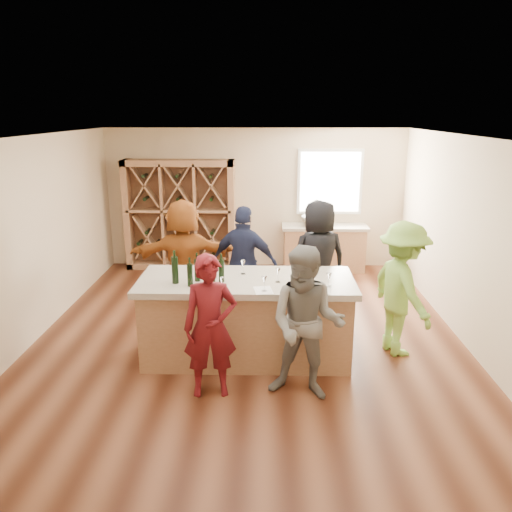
{
  "coord_description": "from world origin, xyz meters",
  "views": [
    {
      "loc": [
        0.26,
        -6.54,
        3.12
      ],
      "look_at": [
        0.1,
        0.2,
        1.15
      ],
      "focal_mm": 35.0,
      "sensor_mm": 36.0,
      "label": 1
    }
  ],
  "objects_px": {
    "tasting_counter_base": "(247,321)",
    "wine_bottle_a": "(175,270)",
    "wine_bottle_c": "(197,270)",
    "wine_bottle_e": "(221,271)",
    "wine_bottle_b": "(190,275)",
    "person_far_mid": "(245,263)",
    "person_near_left": "(210,327)",
    "wine_bottle_d": "(212,272)",
    "sink": "(315,221)",
    "person_near_right": "(307,324)",
    "person_far_left": "(184,257)",
    "person_server": "(402,289)",
    "wine_rack": "(180,215)",
    "person_far_right": "(318,260)"
  },
  "relations": [
    {
      "from": "tasting_counter_base",
      "to": "wine_bottle_a",
      "type": "xyz_separation_m",
      "value": [
        -0.86,
        -0.18,
        0.75
      ]
    },
    {
      "from": "wine_bottle_c",
      "to": "wine_bottle_e",
      "type": "distance_m",
      "value": 0.3
    },
    {
      "from": "wine_bottle_b",
      "to": "person_far_mid",
      "type": "xyz_separation_m",
      "value": [
        0.58,
        1.59,
        -0.34
      ]
    },
    {
      "from": "person_near_left",
      "to": "wine_bottle_d",
      "type": "bearing_deg",
      "value": 86.26
    },
    {
      "from": "wine_bottle_c",
      "to": "person_far_mid",
      "type": "distance_m",
      "value": 1.53
    },
    {
      "from": "sink",
      "to": "wine_bottle_b",
      "type": "distance_m",
      "value": 4.49
    },
    {
      "from": "person_near_right",
      "to": "person_far_left",
      "type": "distance_m",
      "value": 2.94
    },
    {
      "from": "tasting_counter_base",
      "to": "wine_bottle_a",
      "type": "relative_size",
      "value": 7.78
    },
    {
      "from": "wine_bottle_e",
      "to": "tasting_counter_base",
      "type": "bearing_deg",
      "value": 21.28
    },
    {
      "from": "wine_bottle_a",
      "to": "person_near_right",
      "type": "bearing_deg",
      "value": -25.33
    },
    {
      "from": "person_server",
      "to": "wine_bottle_e",
      "type": "bearing_deg",
      "value": 79.34
    },
    {
      "from": "wine_bottle_a",
      "to": "wine_bottle_c",
      "type": "relative_size",
      "value": 1.19
    },
    {
      "from": "wine_bottle_b",
      "to": "person_near_left",
      "type": "bearing_deg",
      "value": -63.53
    },
    {
      "from": "person_near_right",
      "to": "person_far_left",
      "type": "xyz_separation_m",
      "value": [
        -1.73,
        2.38,
        0.05
      ]
    },
    {
      "from": "wine_bottle_b",
      "to": "tasting_counter_base",
      "type": "bearing_deg",
      "value": 23.0
    },
    {
      "from": "wine_rack",
      "to": "person_server",
      "type": "distance_m",
      "value": 5.09
    },
    {
      "from": "wine_bottle_c",
      "to": "person_near_left",
      "type": "relative_size",
      "value": 0.17
    },
    {
      "from": "person_near_right",
      "to": "wine_rack",
      "type": "bearing_deg",
      "value": 128.13
    },
    {
      "from": "wine_bottle_a",
      "to": "person_far_left",
      "type": "height_order",
      "value": "person_far_left"
    },
    {
      "from": "wine_bottle_c",
      "to": "person_server",
      "type": "distance_m",
      "value": 2.65
    },
    {
      "from": "wine_rack",
      "to": "person_far_mid",
      "type": "xyz_separation_m",
      "value": [
        1.41,
        -2.55,
        -0.22
      ]
    },
    {
      "from": "wine_bottle_c",
      "to": "person_far_right",
      "type": "distance_m",
      "value": 2.25
    },
    {
      "from": "person_near_left",
      "to": "wine_bottle_c",
      "type": "bearing_deg",
      "value": 99.53
    },
    {
      "from": "wine_rack",
      "to": "wine_bottle_c",
      "type": "relative_size",
      "value": 7.83
    },
    {
      "from": "wine_bottle_e",
      "to": "person_far_right",
      "type": "height_order",
      "value": "person_far_right"
    },
    {
      "from": "person_far_right",
      "to": "person_far_mid",
      "type": "bearing_deg",
      "value": -10.87
    },
    {
      "from": "wine_bottle_c",
      "to": "person_near_right",
      "type": "xyz_separation_m",
      "value": [
        1.3,
        -0.83,
        -0.34
      ]
    },
    {
      "from": "tasting_counter_base",
      "to": "wine_bottle_c",
      "type": "height_order",
      "value": "wine_bottle_c"
    },
    {
      "from": "person_near_right",
      "to": "person_server",
      "type": "distance_m",
      "value": 1.72
    },
    {
      "from": "person_near_right",
      "to": "person_far_mid",
      "type": "distance_m",
      "value": 2.36
    },
    {
      "from": "sink",
      "to": "wine_bottle_a",
      "type": "height_order",
      "value": "wine_bottle_a"
    },
    {
      "from": "person_far_mid",
      "to": "person_near_right",
      "type": "bearing_deg",
      "value": 124.77
    },
    {
      "from": "person_near_right",
      "to": "person_far_mid",
      "type": "height_order",
      "value": "person_far_mid"
    },
    {
      "from": "person_near_right",
      "to": "wine_bottle_e",
      "type": "bearing_deg",
      "value": 154.68
    },
    {
      "from": "wine_bottle_b",
      "to": "person_far_right",
      "type": "relative_size",
      "value": 0.15
    },
    {
      "from": "wine_bottle_b",
      "to": "sink",
      "type": "bearing_deg",
      "value": 65.34
    },
    {
      "from": "tasting_counter_base",
      "to": "wine_bottle_d",
      "type": "height_order",
      "value": "wine_bottle_d"
    },
    {
      "from": "wine_bottle_d",
      "to": "person_far_mid",
      "type": "xyz_separation_m",
      "value": [
        0.32,
        1.5,
        -0.34
      ]
    },
    {
      "from": "person_far_right",
      "to": "wine_bottle_a",
      "type": "bearing_deg",
      "value": 24.09
    },
    {
      "from": "wine_bottle_c",
      "to": "person_far_left",
      "type": "height_order",
      "value": "person_far_left"
    },
    {
      "from": "person_near_left",
      "to": "person_far_mid",
      "type": "relative_size",
      "value": 0.93
    },
    {
      "from": "wine_bottle_c",
      "to": "wine_bottle_b",
      "type": "bearing_deg",
      "value": -107.84
    },
    {
      "from": "person_server",
      "to": "person_far_right",
      "type": "distance_m",
      "value": 1.56
    },
    {
      "from": "wine_bottle_d",
      "to": "person_far_left",
      "type": "xyz_separation_m",
      "value": [
        -0.63,
        1.64,
        -0.3
      ]
    },
    {
      "from": "wine_rack",
      "to": "person_far_right",
      "type": "xyz_separation_m",
      "value": [
        2.54,
        -2.46,
        -0.18
      ]
    },
    {
      "from": "person_far_right",
      "to": "sink",
      "type": "bearing_deg",
      "value": -109.32
    },
    {
      "from": "wine_bottle_b",
      "to": "wine_bottle_c",
      "type": "relative_size",
      "value": 0.99
    },
    {
      "from": "wine_rack",
      "to": "person_near_right",
      "type": "height_order",
      "value": "wine_rack"
    },
    {
      "from": "wine_bottle_c",
      "to": "wine_bottle_d",
      "type": "distance_m",
      "value": 0.22
    },
    {
      "from": "tasting_counter_base",
      "to": "person_server",
      "type": "height_order",
      "value": "person_server"
    }
  ]
}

